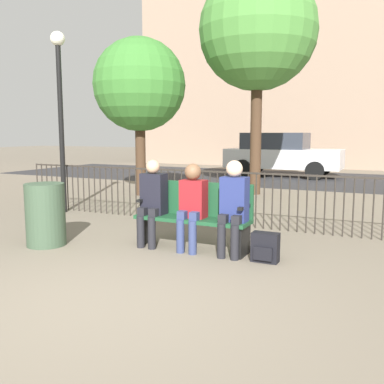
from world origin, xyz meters
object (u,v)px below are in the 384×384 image
(seated_person_2, at_px, (233,203))
(lamp_post, at_px, (60,94))
(tree_1, at_px, (139,86))
(park_bench, at_px, (194,213))
(trash_bin, at_px, (45,215))
(parked_car_0, at_px, (281,154))
(seated_person_1, at_px, (192,202))
(backpack, at_px, (265,248))
(tree_0, at_px, (258,32))
(seated_person_0, at_px, (152,198))

(seated_person_2, height_order, lamp_post, lamp_post)
(seated_person_2, relative_size, tree_1, 0.31)
(park_bench, distance_m, trash_bin, 2.13)
(park_bench, height_order, lamp_post, lamp_post)
(park_bench, bearing_deg, parked_car_0, 97.42)
(seated_person_1, relative_size, trash_bin, 1.34)
(parked_car_0, relative_size, trash_bin, 4.71)
(park_bench, relative_size, parked_car_0, 0.38)
(backpack, distance_m, parked_car_0, 11.15)
(tree_0, height_order, parked_car_0, tree_0)
(park_bench, height_order, seated_person_2, seated_person_2)
(seated_person_2, distance_m, tree_0, 6.81)
(seated_person_0, xyz_separation_m, tree_0, (-0.24, 5.70, 3.46))
(seated_person_1, xyz_separation_m, tree_0, (-0.86, 5.70, 3.47))
(lamp_post, bearing_deg, tree_0, 56.84)
(park_bench, relative_size, tree_0, 0.29)
(tree_1, relative_size, parked_car_0, 0.95)
(seated_person_2, bearing_deg, park_bench, 168.44)
(seated_person_0, relative_size, trash_bin, 1.37)
(tree_0, relative_size, parked_car_0, 1.35)
(seated_person_0, distance_m, seated_person_1, 0.62)
(seated_person_1, xyz_separation_m, parked_car_0, (-1.41, 10.76, 0.17))
(park_bench, bearing_deg, seated_person_2, -11.56)
(tree_1, height_order, lamp_post, tree_1)
(seated_person_1, distance_m, parked_car_0, 10.86)
(trash_bin, bearing_deg, tree_0, 79.75)
(park_bench, distance_m, seated_person_2, 0.66)
(seated_person_0, height_order, trash_bin, seated_person_0)
(seated_person_1, bearing_deg, trash_bin, -162.30)
(tree_0, xyz_separation_m, parked_car_0, (-0.55, 5.06, -3.30))
(seated_person_1, relative_size, tree_0, 0.21)
(seated_person_0, distance_m, seated_person_2, 1.21)
(park_bench, relative_size, trash_bin, 1.81)
(park_bench, distance_m, tree_1, 5.85)
(seated_person_0, xyz_separation_m, tree_1, (-2.86, 4.25, 2.11))
(seated_person_0, bearing_deg, backpack, -3.13)
(backpack, relative_size, trash_bin, 0.41)
(tree_0, bearing_deg, tree_1, -151.02)
(park_bench, bearing_deg, tree_1, 130.00)
(park_bench, distance_m, parked_car_0, 10.73)
(parked_car_0, bearing_deg, seated_person_2, -79.49)
(tree_0, distance_m, parked_car_0, 6.07)
(park_bench, relative_size, lamp_post, 0.45)
(park_bench, bearing_deg, backpack, -11.48)
(lamp_post, relative_size, trash_bin, 3.99)
(lamp_post, bearing_deg, seated_person_0, -26.84)
(seated_person_0, distance_m, parked_car_0, 10.79)
(lamp_post, relative_size, parked_car_0, 0.85)
(seated_person_0, xyz_separation_m, seated_person_2, (1.21, 0.00, 0.02))
(lamp_post, bearing_deg, seated_person_1, -22.72)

